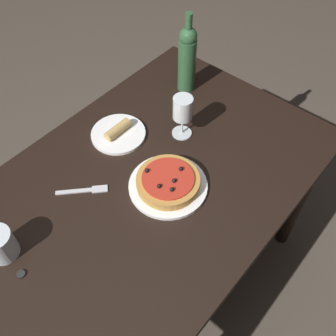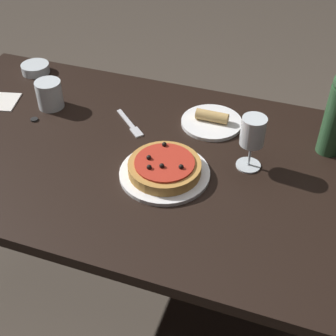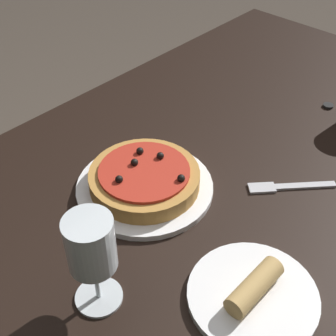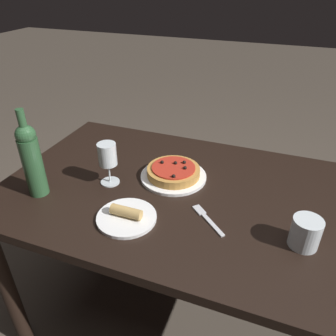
{
  "view_description": "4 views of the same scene",
  "coord_description": "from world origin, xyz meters",
  "px_view_note": "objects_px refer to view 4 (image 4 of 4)",
  "views": [
    {
      "loc": [
        0.44,
        0.55,
        1.78
      ],
      "look_at": [
        -0.16,
        0.04,
        0.79
      ],
      "focal_mm": 42.0,
      "sensor_mm": 36.0,
      "label": 1
    },
    {
      "loc": [
        -0.46,
        0.99,
        1.62
      ],
      "look_at": [
        -0.14,
        0.09,
        0.8
      ],
      "focal_mm": 50.0,
      "sensor_mm": 36.0,
      "label": 2
    },
    {
      "loc": [
        -0.56,
        -0.4,
        1.35
      ],
      "look_at": [
        -0.12,
        0.01,
        0.84
      ],
      "focal_mm": 50.0,
      "sensor_mm": 36.0,
      "label": 3
    },
    {
      "loc": [
        0.23,
        -0.94,
        1.45
      ],
      "look_at": [
        -0.13,
        0.01,
        0.83
      ],
      "focal_mm": 35.0,
      "sensor_mm": 36.0,
      "label": 4
    }
  ],
  "objects_px": {
    "water_cup": "(305,233)",
    "fork": "(206,218)",
    "side_plate": "(127,216)",
    "dinner_plate": "(173,176)",
    "wine_bottle": "(31,159)",
    "wine_glass": "(107,156)",
    "dining_table": "(199,214)",
    "pizza": "(173,171)",
    "bottle_cap": "(307,225)"
  },
  "relations": [
    {
      "from": "water_cup",
      "to": "fork",
      "type": "xyz_separation_m",
      "value": [
        -0.29,
        0.01,
        -0.04
      ]
    },
    {
      "from": "side_plate",
      "to": "dinner_plate",
      "type": "bearing_deg",
      "value": 78.32
    },
    {
      "from": "wine_bottle",
      "to": "fork",
      "type": "height_order",
      "value": "wine_bottle"
    },
    {
      "from": "wine_bottle",
      "to": "water_cup",
      "type": "xyz_separation_m",
      "value": [
        0.9,
        0.06,
        -0.1
      ]
    },
    {
      "from": "wine_glass",
      "to": "fork",
      "type": "height_order",
      "value": "wine_glass"
    },
    {
      "from": "water_cup",
      "to": "fork",
      "type": "distance_m",
      "value": 0.3
    },
    {
      "from": "wine_bottle",
      "to": "water_cup",
      "type": "height_order",
      "value": "wine_bottle"
    },
    {
      "from": "dining_table",
      "to": "fork",
      "type": "bearing_deg",
      "value": -64.95
    },
    {
      "from": "pizza",
      "to": "side_plate",
      "type": "bearing_deg",
      "value": -101.7
    },
    {
      "from": "fork",
      "to": "pizza",
      "type": "bearing_deg",
      "value": -3.21
    },
    {
      "from": "water_cup",
      "to": "fork",
      "type": "relative_size",
      "value": 0.7
    },
    {
      "from": "dining_table",
      "to": "bottle_cap",
      "type": "relative_size",
      "value": 61.05
    },
    {
      "from": "pizza",
      "to": "wine_bottle",
      "type": "relative_size",
      "value": 0.63
    },
    {
      "from": "pizza",
      "to": "wine_glass",
      "type": "distance_m",
      "value": 0.26
    },
    {
      "from": "dining_table",
      "to": "fork",
      "type": "xyz_separation_m",
      "value": [
        0.06,
        -0.12,
        0.09
      ]
    },
    {
      "from": "dining_table",
      "to": "dinner_plate",
      "type": "distance_m",
      "value": 0.17
    },
    {
      "from": "dining_table",
      "to": "wine_bottle",
      "type": "height_order",
      "value": "wine_bottle"
    },
    {
      "from": "water_cup",
      "to": "dining_table",
      "type": "bearing_deg",
      "value": 158.68
    },
    {
      "from": "water_cup",
      "to": "wine_glass",
      "type": "bearing_deg",
      "value": 172.73
    },
    {
      "from": "bottle_cap",
      "to": "wine_glass",
      "type": "bearing_deg",
      "value": -179.78
    },
    {
      "from": "wine_glass",
      "to": "wine_bottle",
      "type": "height_order",
      "value": "wine_bottle"
    },
    {
      "from": "dining_table",
      "to": "fork",
      "type": "distance_m",
      "value": 0.17
    },
    {
      "from": "dinner_plate",
      "to": "wine_glass",
      "type": "bearing_deg",
      "value": -151.31
    },
    {
      "from": "pizza",
      "to": "wine_glass",
      "type": "relative_size",
      "value": 1.24
    },
    {
      "from": "dinner_plate",
      "to": "bottle_cap",
      "type": "xyz_separation_m",
      "value": [
        0.49,
        -0.11,
        -0.0
      ]
    },
    {
      "from": "fork",
      "to": "side_plate",
      "type": "relative_size",
      "value": 0.69
    },
    {
      "from": "dinner_plate",
      "to": "wine_glass",
      "type": "relative_size",
      "value": 1.55
    },
    {
      "from": "dining_table",
      "to": "side_plate",
      "type": "xyz_separation_m",
      "value": [
        -0.18,
        -0.22,
        0.1
      ]
    },
    {
      "from": "dining_table",
      "to": "wine_bottle",
      "type": "xyz_separation_m",
      "value": [
        -0.55,
        -0.2,
        0.23
      ]
    },
    {
      "from": "wine_bottle",
      "to": "side_plate",
      "type": "bearing_deg",
      "value": -3.08
    },
    {
      "from": "wine_glass",
      "to": "wine_bottle",
      "type": "bearing_deg",
      "value": -144.45
    },
    {
      "from": "side_plate",
      "to": "bottle_cap",
      "type": "distance_m",
      "value": 0.57
    },
    {
      "from": "dinner_plate",
      "to": "wine_bottle",
      "type": "height_order",
      "value": "wine_bottle"
    },
    {
      "from": "dining_table",
      "to": "water_cup",
      "type": "xyz_separation_m",
      "value": [
        0.35,
        -0.14,
        0.14
      ]
    },
    {
      "from": "dinner_plate",
      "to": "fork",
      "type": "bearing_deg",
      "value": -46.09
    },
    {
      "from": "wine_bottle",
      "to": "side_plate",
      "type": "xyz_separation_m",
      "value": [
        0.36,
        -0.02,
        -0.13
      ]
    },
    {
      "from": "side_plate",
      "to": "bottle_cap",
      "type": "bearing_deg",
      "value": 17.25
    },
    {
      "from": "dinner_plate",
      "to": "wine_bottle",
      "type": "distance_m",
      "value": 0.51
    },
    {
      "from": "dining_table",
      "to": "side_plate",
      "type": "bearing_deg",
      "value": -130.44
    },
    {
      "from": "fork",
      "to": "water_cup",
      "type": "bearing_deg",
      "value": -139.81
    },
    {
      "from": "water_cup",
      "to": "bottle_cap",
      "type": "height_order",
      "value": "water_cup"
    },
    {
      "from": "fork",
      "to": "side_plate",
      "type": "bearing_deg",
      "value": 63.93
    },
    {
      "from": "wine_glass",
      "to": "side_plate",
      "type": "height_order",
      "value": "wine_glass"
    },
    {
      "from": "pizza",
      "to": "bottle_cap",
      "type": "distance_m",
      "value": 0.5
    },
    {
      "from": "fork",
      "to": "wine_bottle",
      "type": "bearing_deg",
      "value": 49.86
    },
    {
      "from": "fork",
      "to": "bottle_cap",
      "type": "bearing_deg",
      "value": -122.97
    },
    {
      "from": "pizza",
      "to": "fork",
      "type": "distance_m",
      "value": 0.27
    },
    {
      "from": "pizza",
      "to": "dinner_plate",
      "type": "bearing_deg",
      "value": -165.6
    },
    {
      "from": "pizza",
      "to": "side_plate",
      "type": "distance_m",
      "value": 0.29
    },
    {
      "from": "pizza",
      "to": "water_cup",
      "type": "height_order",
      "value": "water_cup"
    }
  ]
}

